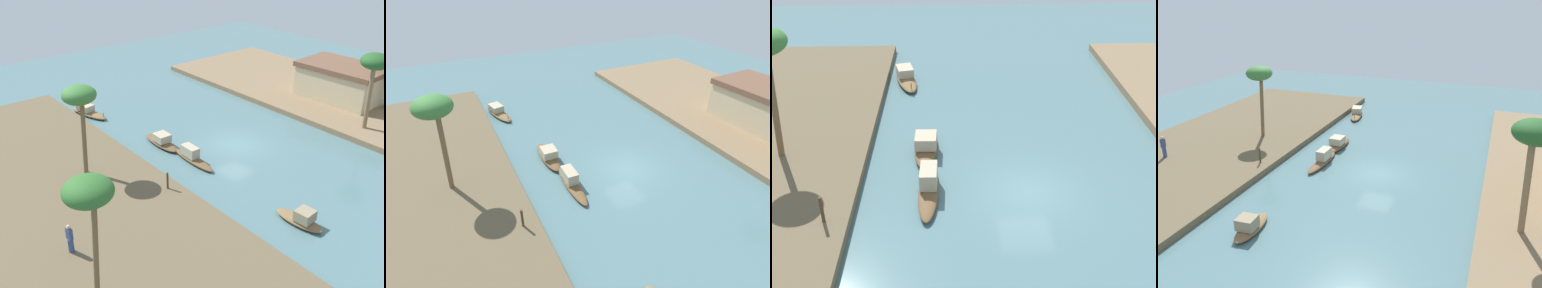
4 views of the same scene
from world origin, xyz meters
The scene contains 10 objects.
river_water centered at (0.00, 0.00, 0.00)m, with size 67.74×67.74×0.00m, color slate.
riverbank_left centered at (0.00, -14.62, 0.25)m, with size 38.50×13.85×0.49m, color brown.
sampan_open_hull centered at (-13.08, -6.47, 0.34)m, with size 4.54×2.16×0.96m.
sampan_upstream_small centered at (-3.75, -4.77, 0.36)m, with size 4.09×1.26×1.04m.
sampan_downstream_large centered at (10.07, -4.37, 0.38)m, with size 3.29×1.40×1.10m.
sampan_with_tall_canopy centered at (-0.10, -4.53, 0.40)m, with size 4.53×0.98×1.15m.
person_on_near_bank centered at (4.26, -16.42, 1.30)m, with size 0.41×0.35×1.75m.
mooring_post centered at (2.44, -8.68, 1.09)m, with size 0.14×0.14×1.20m, color #4C3823.
palm_tree_left_near centered at (-2.89, -11.75, 6.04)m, with size 2.29×2.29×6.41m.
palm_tree_right_tall centered at (5.26, 9.91, 6.06)m, with size 2.41×2.41×6.49m.
Camera 4 is at (25.86, 7.93, 12.88)m, focal length 36.75 mm.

